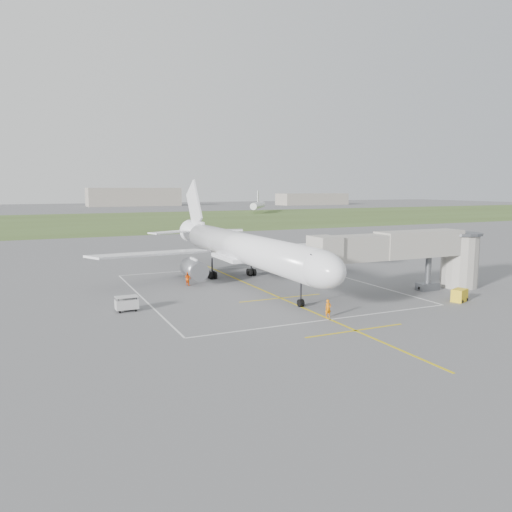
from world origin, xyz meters
name	(u,v)px	position (x,y,z in m)	size (l,w,h in m)	color
ground	(245,283)	(0.00, 0.00, 0.00)	(700.00, 700.00, 0.00)	#595A5C
grass_strip	(104,221)	(0.00, 130.00, 0.01)	(700.00, 120.00, 0.02)	#435625
apron_markings	(264,291)	(0.00, -5.82, 0.01)	(28.20, 60.00, 0.01)	gold
airliner	(243,248)	(0.00, 0.75, 4.39)	(38.93, 46.75, 13.52)	white
jet_bridge	(414,252)	(15.72, -13.50, 4.74)	(23.40, 5.00, 7.20)	#9D998E
gpu_unit	(460,295)	(16.78, -19.53, 0.67)	(2.13, 1.81, 1.37)	yellow
baggage_cart	(127,304)	(-16.67, -8.92, 0.78)	(2.20, 1.34, 1.51)	#B9B9B9
ramp_worker_nose	(328,309)	(0.25, -19.28, 0.86)	(0.63, 0.41, 1.72)	orange
ramp_worker_wing	(188,278)	(-7.25, 1.32, 0.88)	(0.86, 0.67, 1.77)	#E94C07
distant_hangars	(43,199)	(-16.15, 265.19, 5.17)	(345.00, 49.00, 12.00)	gray
distant_aircraft	(95,208)	(1.25, 166.21, 3.59)	(171.20, 31.53, 8.85)	white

